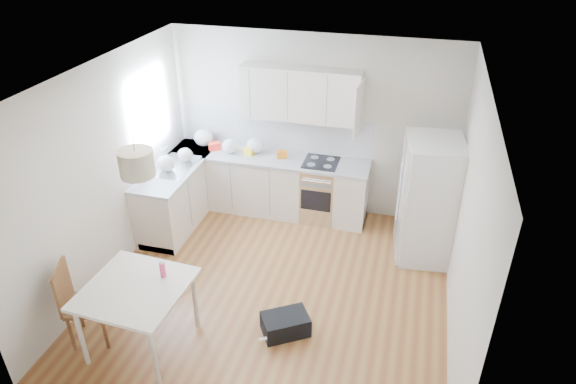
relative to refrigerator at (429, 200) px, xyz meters
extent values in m
plane|color=brown|center=(-1.76, -1.26, -0.84)|extent=(4.20, 4.20, 0.00)
plane|color=white|center=(-1.76, -1.26, 1.86)|extent=(4.20, 4.20, 0.00)
plane|color=beige|center=(-1.76, 0.84, 0.51)|extent=(4.20, 0.00, 4.20)
plane|color=beige|center=(-3.86, -1.26, 0.51)|extent=(0.00, 4.20, 4.20)
plane|color=beige|center=(0.34, -1.26, 0.51)|extent=(0.00, 4.20, 4.20)
cube|color=#BFE0F9|center=(-3.84, -0.11, 0.91)|extent=(0.02, 1.00, 1.00)
cube|color=silver|center=(-2.36, 0.54, -0.40)|extent=(3.00, 0.60, 0.88)
cube|color=silver|center=(-3.56, -0.06, -0.40)|extent=(0.60, 1.80, 0.88)
cube|color=#A3A5A8|center=(-2.36, 0.54, 0.06)|extent=(3.02, 0.64, 0.04)
cube|color=#A3A5A8|center=(-3.56, -0.06, 0.06)|extent=(0.64, 1.82, 0.04)
cube|color=white|center=(-2.36, 0.83, 0.37)|extent=(3.00, 0.01, 0.58)
cube|color=white|center=(-3.85, -0.06, 0.37)|extent=(0.01, 1.80, 0.58)
cube|color=silver|center=(-1.91, 0.68, 1.04)|extent=(1.70, 0.32, 0.75)
cube|color=beige|center=(-2.86, -2.51, -0.06)|extent=(1.07, 1.07, 0.04)
cylinder|color=silver|center=(-3.31, -2.91, -0.46)|extent=(0.05, 0.05, 0.76)
cylinder|color=silver|center=(-2.46, -2.95, -0.46)|extent=(0.05, 0.05, 0.76)
cylinder|color=silver|center=(-3.26, -2.06, -0.46)|extent=(0.05, 0.05, 0.76)
cylinder|color=silver|center=(-2.42, -2.11, -0.46)|extent=(0.05, 0.05, 0.76)
cylinder|color=#D63B6E|center=(-2.66, -2.27, 0.07)|extent=(0.08, 0.08, 0.21)
cube|color=black|center=(-1.42, -1.94, -0.72)|extent=(0.61, 0.55, 0.23)
cylinder|color=#B9AC8E|center=(-2.69, -2.38, 1.34)|extent=(0.39, 0.39, 0.25)
ellipsoid|color=white|center=(-3.43, 0.64, 0.22)|extent=(0.30, 0.25, 0.27)
ellipsoid|color=white|center=(-2.94, 0.51, 0.20)|extent=(0.25, 0.21, 0.22)
ellipsoid|color=white|center=(-2.58, 0.61, 0.20)|extent=(0.26, 0.22, 0.23)
ellipsoid|color=white|center=(-3.47, 0.08, 0.19)|extent=(0.22, 0.19, 0.20)
ellipsoid|color=white|center=(-3.60, -0.27, 0.20)|extent=(0.26, 0.22, 0.24)
cube|color=#CD6712|center=(-2.15, 0.55, 0.14)|extent=(0.17, 0.14, 0.10)
cube|color=yellow|center=(-2.66, 0.53, 0.14)|extent=(0.18, 0.14, 0.11)
cube|color=red|center=(-3.21, 0.55, 0.14)|extent=(0.20, 0.19, 0.12)
camera|label=1|loc=(-0.30, -6.02, 3.42)|focal=32.00mm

